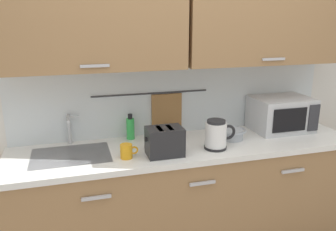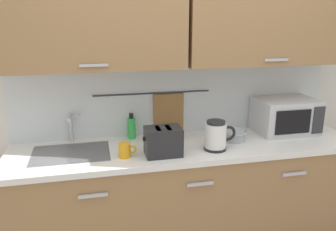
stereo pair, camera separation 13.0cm
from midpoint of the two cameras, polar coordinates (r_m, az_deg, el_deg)
counter_unit at (r=2.72m, az=1.43°, el=-13.53°), size 2.53×0.64×0.90m
back_wall_assembly at (r=2.60m, az=0.28°, el=9.98°), size 3.70×0.41×2.50m
sink_faucet at (r=2.59m, az=-17.31°, el=-1.61°), size 0.09×0.17×0.22m
microwave at (r=2.93m, az=16.86°, el=0.25°), size 0.46×0.35×0.27m
electric_kettle at (r=2.44m, az=6.45°, el=-3.16°), size 0.23×0.16×0.21m
dish_soap_bottle at (r=2.63m, az=-7.60°, el=-2.06°), size 0.06×0.06×0.20m
mug_near_sink at (r=2.30m, az=-8.40°, el=-5.84°), size 0.12×0.08×0.09m
mixing_bowl at (r=2.66m, az=9.08°, el=-2.91°), size 0.21×0.21×0.08m
toaster at (r=2.31m, az=-2.16°, el=-4.28°), size 0.26×0.17×0.19m
mug_by_kettle at (r=2.63m, az=-1.02°, el=-2.81°), size 0.12×0.08×0.09m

